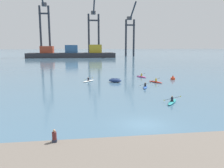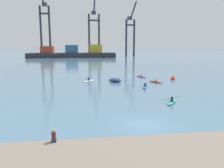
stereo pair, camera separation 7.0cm
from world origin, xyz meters
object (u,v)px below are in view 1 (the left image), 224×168
at_px(container_barge, 72,53).
at_px(gantry_crane_west_mid, 94,28).
at_px(kayak_teal, 172,102).
at_px(seated_onlooker, 54,136).
at_px(kayak_white, 89,81).
at_px(kayak_blue, 145,87).
at_px(capsized_dinghy, 115,80).
at_px(gantry_crane_east_mid, 130,31).
at_px(kayak_red, 156,82).
at_px(gantry_crane_west, 44,23).
at_px(kayak_magenta, 141,76).
at_px(channel_buoy, 173,78).

xyz_separation_m(container_barge, gantry_crane_west_mid, (13.45, 11.34, 15.47)).
bearing_deg(kayak_teal, seated_onlooker, -139.05).
distance_m(kayak_white, kayak_blue, 12.12).
bearing_deg(capsized_dinghy, gantry_crane_west_mid, 88.77).
height_order(gantry_crane_east_mid, kayak_red, gantry_crane_east_mid).
bearing_deg(container_barge, gantry_crane_west, 158.91).
bearing_deg(kayak_teal, kayak_magenta, 84.39).
xyz_separation_m(capsized_dinghy, kayak_white, (-5.10, 1.36, -0.18)).
bearing_deg(kayak_red, kayak_blue, -125.24).
distance_m(channel_buoy, kayak_red, 5.65).
relative_size(container_barge, gantry_crane_west_mid, 1.38).
bearing_deg(gantry_crane_east_mid, kayak_red, -99.59).
bearing_deg(kayak_white, container_barge, 93.85).
xyz_separation_m(gantry_crane_west_mid, capsized_dinghy, (-2.22, -103.85, -17.62)).
relative_size(container_barge, kayak_magenta, 15.03).
xyz_separation_m(channel_buoy, kayak_white, (-17.55, -0.21, -0.19)).
height_order(gantry_crane_west, gantry_crane_east_mid, gantry_crane_west).
distance_m(gantry_crane_west, kayak_teal, 121.47).
distance_m(kayak_red, kayak_magenta, 7.65).
relative_size(capsized_dinghy, kayak_blue, 0.83).
bearing_deg(channel_buoy, container_barge, 104.59).
bearing_deg(gantry_crane_west, gantry_crane_east_mid, 3.45).
height_order(kayak_blue, kayak_teal, kayak_teal).
bearing_deg(capsized_dinghy, container_barge, 96.92).
height_order(container_barge, gantry_crane_east_mid, gantry_crane_east_mid).
distance_m(container_barge, gantry_crane_east_mid, 39.86).
height_order(gantry_crane_west_mid, kayak_blue, gantry_crane_west_mid).
xyz_separation_m(gantry_crane_east_mid, kayak_red, (-17.43, -103.21, -15.85)).
bearing_deg(gantry_crane_west, channel_buoy, -67.89).
height_order(kayak_white, kayak_blue, kayak_blue).
distance_m(gantry_crane_west_mid, channel_buoy, 104.30).
xyz_separation_m(kayak_red, kayak_blue, (-3.49, -4.94, 0.00)).
xyz_separation_m(gantry_crane_east_mid, kayak_blue, (-20.92, -108.15, -15.85)).
xyz_separation_m(gantry_crane_west_mid, channel_buoy, (10.22, -102.29, -17.61)).
relative_size(kayak_blue, seated_onlooker, 3.80).
distance_m(capsized_dinghy, channel_buoy, 12.54).
distance_m(kayak_red, kayak_teal, 15.85).
bearing_deg(gantry_crane_west, container_barge, -21.09).
relative_size(container_barge, gantry_crane_west, 1.27).
distance_m(capsized_dinghy, kayak_white, 5.28).
relative_size(channel_buoy, seated_onlooker, 1.12).
bearing_deg(kayak_white, gantry_crane_east_mid, 73.25).
relative_size(capsized_dinghy, kayak_white, 0.94).
bearing_deg(gantry_crane_west_mid, container_barge, -139.88).
xyz_separation_m(gantry_crane_east_mid, channel_buoy, (-12.67, -100.16, -15.67)).
height_order(gantry_crane_west_mid, kayak_red, gantry_crane_west_mid).
relative_size(gantry_crane_west, kayak_magenta, 11.82).
relative_size(container_barge, seated_onlooker, 55.97).
relative_size(gantry_crane_east_mid, kayak_blue, 9.29).
height_order(capsized_dinghy, kayak_magenta, kayak_magenta).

